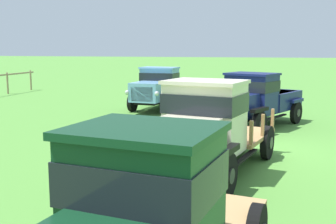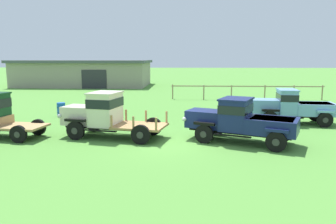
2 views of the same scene
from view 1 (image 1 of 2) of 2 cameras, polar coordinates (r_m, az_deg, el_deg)
name	(u,v)px [view 1 (image 1 of 2)]	position (r m, az deg, el deg)	size (l,w,h in m)	color
ground_plane	(254,148)	(12.86, 11.63, -4.83)	(240.00, 240.00, 0.00)	#518E38
vintage_truck_second_in_line	(202,128)	(9.58, 4.63, -2.11)	(5.46, 2.90, 2.24)	black
vintage_truck_midrow_center	(254,99)	(16.03, 11.58, 1.71)	(5.34, 3.60, 2.06)	black
vintage_truck_far_side	(162,88)	(20.56, -0.87, 3.32)	(5.03, 2.47, 2.05)	black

